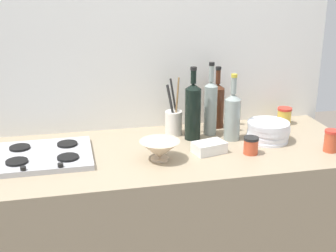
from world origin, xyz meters
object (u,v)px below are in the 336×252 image
(butter_dish, at_px, (209,147))
(condiment_jar_front, at_px, (284,116))
(plate_stack, at_px, (268,131))
(wine_bottle_leftmost, at_px, (193,110))
(mixing_bowl, at_px, (160,150))
(condiment_jar_spare, at_px, (331,141))
(wine_bottle_rightmost, at_px, (210,107))
(stovetop_hob, at_px, (44,156))
(condiment_jar_rear, at_px, (251,145))
(wine_bottle_mid_left, at_px, (232,115))
(wine_bottle_mid_right, at_px, (217,104))
(utensil_crock, at_px, (174,121))

(butter_dish, height_order, condiment_jar_front, condiment_jar_front)
(plate_stack, xyz_separation_m, wine_bottle_leftmost, (-0.35, 0.11, 0.10))
(mixing_bowl, xyz_separation_m, condiment_jar_spare, (0.79, -0.08, 0.00))
(wine_bottle_rightmost, bearing_deg, stovetop_hob, -169.94)
(butter_dish, height_order, condiment_jar_rear, condiment_jar_rear)
(condiment_jar_rear, bearing_deg, wine_bottle_leftmost, 129.95)
(wine_bottle_leftmost, height_order, butter_dish, wine_bottle_leftmost)
(mixing_bowl, relative_size, condiment_jar_spare, 1.74)
(mixing_bowl, height_order, condiment_jar_rear, mixing_bowl)
(wine_bottle_mid_left, distance_m, butter_dish, 0.24)
(stovetop_hob, xyz_separation_m, wine_bottle_mid_right, (0.89, 0.24, 0.11))
(wine_bottle_leftmost, distance_m, wine_bottle_mid_right, 0.22)
(butter_dish, relative_size, condiment_jar_rear, 1.82)
(condiment_jar_front, bearing_deg, mixing_bowl, -155.93)
(plate_stack, bearing_deg, utensil_crock, 156.05)
(wine_bottle_leftmost, bearing_deg, wine_bottle_mid_right, 39.55)
(wine_bottle_mid_right, relative_size, condiment_jar_rear, 4.10)
(stovetop_hob, bearing_deg, condiment_jar_front, 9.55)
(stovetop_hob, xyz_separation_m, wine_bottle_mid_left, (0.90, 0.05, 0.11))
(wine_bottle_mid_right, relative_size, mixing_bowl, 1.80)
(wine_bottle_leftmost, distance_m, condiment_jar_front, 0.57)
(utensil_crock, distance_m, condiment_jar_spare, 0.76)
(wine_bottle_leftmost, distance_m, utensil_crock, 0.14)
(mixing_bowl, xyz_separation_m, condiment_jar_rear, (0.42, -0.02, -0.01))
(butter_dish, distance_m, condiment_jar_spare, 0.56)
(wine_bottle_leftmost, bearing_deg, condiment_jar_front, 11.77)
(wine_bottle_mid_left, relative_size, condiment_jar_front, 3.68)
(condiment_jar_rear, bearing_deg, utensil_crock, 130.63)
(butter_dish, bearing_deg, wine_bottle_mid_right, 66.46)
(wine_bottle_rightmost, height_order, condiment_jar_spare, wine_bottle_rightmost)
(condiment_jar_front, bearing_deg, butter_dish, -149.45)
(utensil_crock, height_order, condiment_jar_rear, utensil_crock)
(wine_bottle_mid_right, relative_size, utensil_crock, 1.10)
(wine_bottle_leftmost, xyz_separation_m, wine_bottle_rightmost, (0.10, 0.05, -0.00))
(wine_bottle_mid_right, bearing_deg, wine_bottle_mid_left, -85.69)
(plate_stack, bearing_deg, condiment_jar_rear, -136.37)
(plate_stack, distance_m, butter_dish, 0.34)
(stovetop_hob, bearing_deg, plate_stack, -0.52)
(stovetop_hob, relative_size, condiment_jar_rear, 5.35)
(wine_bottle_leftmost, bearing_deg, condiment_jar_spare, -27.55)
(condiment_jar_spare, bearing_deg, wine_bottle_mid_left, 147.10)
(plate_stack, height_order, condiment_jar_rear, plate_stack)
(stovetop_hob, relative_size, wine_bottle_mid_left, 1.29)
(plate_stack, xyz_separation_m, condiment_jar_front, (0.19, 0.22, -0.00))
(condiment_jar_front, bearing_deg, wine_bottle_leftmost, -168.23)
(condiment_jar_spare, bearing_deg, condiment_jar_front, 94.09)
(butter_dish, bearing_deg, utensil_crock, 110.34)
(wine_bottle_mid_right, bearing_deg, wine_bottle_rightmost, -125.41)
(wine_bottle_leftmost, xyz_separation_m, mixing_bowl, (-0.21, -0.22, -0.10))
(condiment_jar_spare, bearing_deg, utensil_crock, 149.55)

